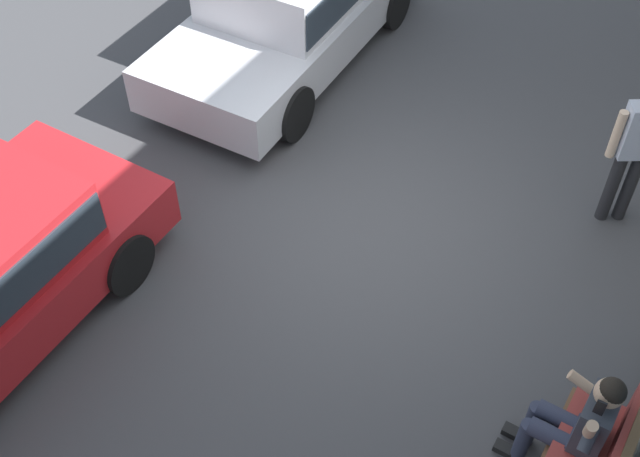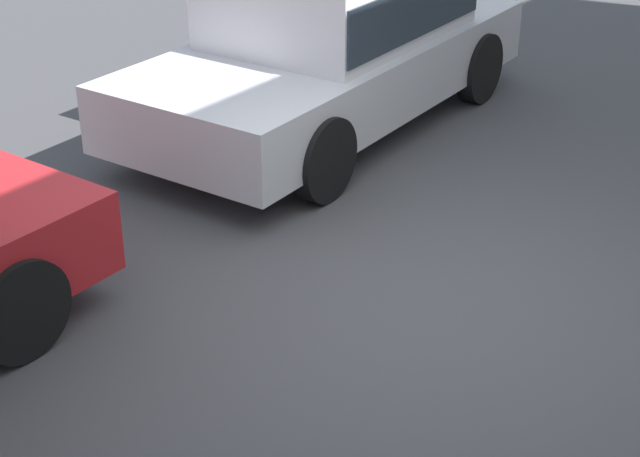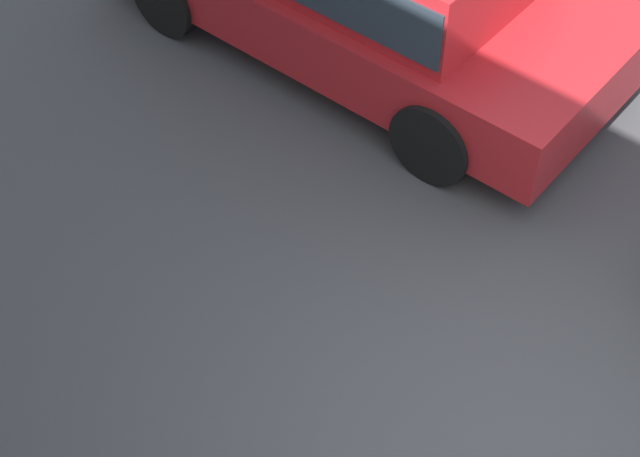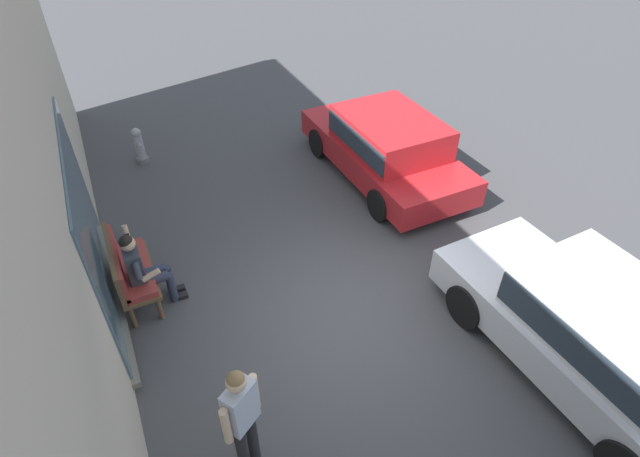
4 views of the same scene
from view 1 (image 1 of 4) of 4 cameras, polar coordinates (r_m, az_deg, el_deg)
ground_plane at (r=8.42m, az=3.24°, el=0.20°), size 60.00×60.00×0.00m
person_on_phone at (r=6.49m, az=17.88°, el=-12.99°), size 0.73×0.74×1.38m
parked_car_near at (r=10.31m, az=-2.00°, el=15.94°), size 4.33×2.00×1.46m
pedestrian_standing at (r=8.37m, az=21.62°, el=5.66°), size 0.36×0.48×1.73m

